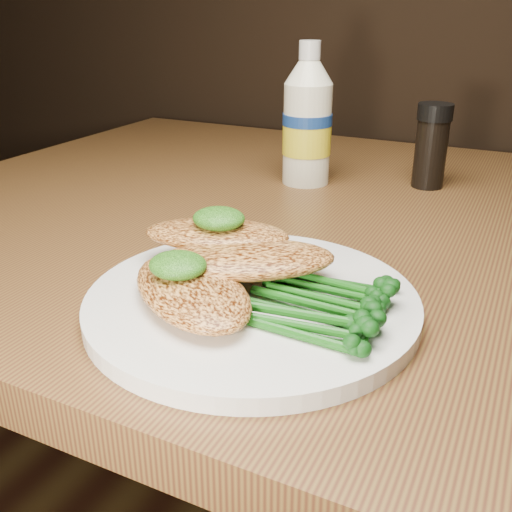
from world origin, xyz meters
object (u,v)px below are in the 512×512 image
at_px(dining_table, 366,482).
at_px(pepper_grinder, 431,146).
at_px(plate, 252,302).
at_px(mayo_bottle, 308,115).

height_order(dining_table, pepper_grinder, pepper_grinder).
relative_size(plate, pepper_grinder, 2.44).
xyz_separation_m(dining_table, plate, (-0.05, -0.24, 0.38)).
relative_size(plate, mayo_bottle, 1.45).
bearing_deg(mayo_bottle, plate, -75.06).
bearing_deg(plate, mayo_bottle, 104.94).
relative_size(dining_table, pepper_grinder, 11.24).
bearing_deg(plate, pepper_grinder, 81.79).
relative_size(dining_table, plate, 4.61).
bearing_deg(dining_table, plate, -101.64).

